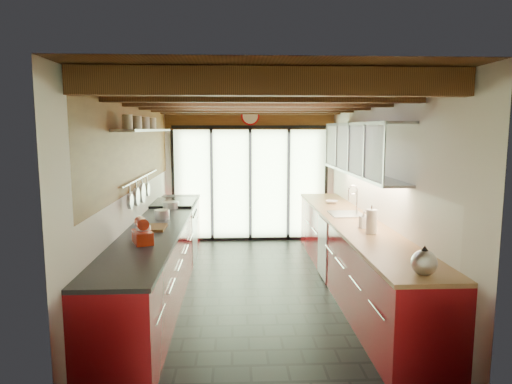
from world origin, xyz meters
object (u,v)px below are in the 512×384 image
stand_mixer (143,233)px  paper_towel (372,222)px  bowl (332,202)px  kettle (424,261)px  soap_bottle (364,220)px

stand_mixer → paper_towel: (2.54, 0.31, 0.03)m
paper_towel → bowl: size_ratio=1.76×
kettle → bowl: 3.61m
kettle → paper_towel: paper_towel is taller
kettle → paper_towel: (0.00, 1.47, 0.03)m
soap_bottle → bowl: (0.00, 1.84, -0.08)m
paper_towel → soap_bottle: bearing=90.0°
paper_towel → kettle: bearing=-90.0°
soap_bottle → bowl: 1.84m
paper_towel → bowl: paper_towel is taller
soap_bottle → stand_mixer: bearing=-166.5°
stand_mixer → soap_bottle: 2.61m
paper_towel → bowl: 2.15m
stand_mixer → kettle: bearing=-24.5°
stand_mixer → kettle: size_ratio=1.17×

